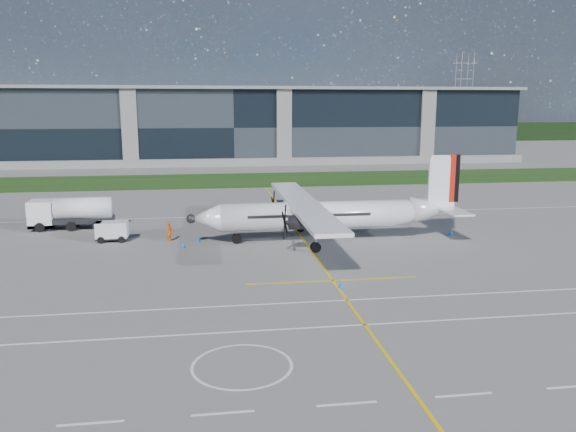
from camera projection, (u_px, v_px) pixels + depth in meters
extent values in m
plane|color=#63615E|center=(245.00, 187.00, 82.91)|extent=(400.00, 400.00, 0.00)
cube|color=#173D10|center=(241.00, 180.00, 90.67)|extent=(400.00, 18.00, 0.04)
cube|color=black|center=(232.00, 126.00, 120.30)|extent=(120.00, 20.00, 15.00)
cube|color=black|center=(224.00, 134.00, 179.43)|extent=(400.00, 6.00, 6.00)
cube|color=yellow|center=(296.00, 230.00, 54.19)|extent=(0.20, 70.00, 0.01)
cube|color=white|center=(311.00, 328.00, 30.47)|extent=(90.00, 0.15, 0.01)
imported|color=#F25907|center=(169.00, 230.00, 49.63)|extent=(0.92, 0.99, 1.99)
cone|color=blue|center=(451.00, 232.00, 52.32)|extent=(0.36, 0.36, 0.50)
cone|color=blue|center=(341.00, 284.00, 37.11)|extent=(0.36, 0.36, 0.50)
cone|color=blue|center=(287.00, 214.00, 61.25)|extent=(0.36, 0.36, 0.50)
cone|color=blue|center=(183.00, 245.00, 47.57)|extent=(0.36, 0.36, 0.50)
cone|color=blue|center=(198.00, 239.00, 49.67)|extent=(0.36, 0.36, 0.50)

